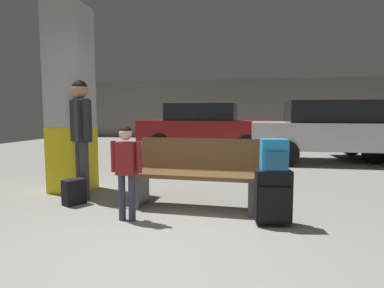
% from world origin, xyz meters
% --- Properties ---
extents(ground_plane, '(18.00, 18.00, 0.10)m').
position_xyz_m(ground_plane, '(0.00, 4.00, -0.05)').
color(ground_plane, gray).
extents(garage_back_wall, '(18.00, 0.12, 2.80)m').
position_xyz_m(garage_back_wall, '(0.00, 12.86, 1.40)').
color(garage_back_wall, slate).
rests_on(garage_back_wall, ground_plane).
extents(structural_pillar, '(0.57, 0.57, 2.83)m').
position_xyz_m(structural_pillar, '(-1.92, 2.07, 1.40)').
color(structural_pillar, yellow).
rests_on(structural_pillar, ground_plane).
extents(bench, '(1.61, 0.56, 0.89)m').
position_xyz_m(bench, '(0.14, 1.55, 0.44)').
color(bench, brown).
rests_on(bench, ground_plane).
extents(suitcase, '(0.41, 0.28, 0.60)m').
position_xyz_m(suitcase, '(1.09, 1.06, 0.32)').
color(suitcase, black).
rests_on(suitcase, ground_plane).
extents(backpack_bright, '(0.30, 0.23, 0.34)m').
position_xyz_m(backpack_bright, '(1.09, 1.06, 0.77)').
color(backpack_bright, '#268CD8').
rests_on(backpack_bright, suitcase).
extents(child, '(0.37, 0.22, 1.08)m').
position_xyz_m(child, '(-0.53, 0.90, 0.67)').
color(child, '#33384C').
rests_on(child, ground_plane).
extents(adult, '(0.45, 0.41, 1.67)m').
position_xyz_m(adult, '(-1.53, 1.67, 1.03)').
color(adult, '#38383D').
rests_on(adult, ground_plane).
extents(backpack_dark_floor, '(0.29, 0.32, 0.34)m').
position_xyz_m(backpack_dark_floor, '(-1.49, 1.37, 0.17)').
color(backpack_dark_floor, black).
rests_on(backpack_dark_floor, ground_plane).
extents(parked_car_near, '(4.14, 1.88, 1.51)m').
position_xyz_m(parked_car_near, '(2.82, 5.93, 0.81)').
color(parked_car_near, silver).
rests_on(parked_car_near, ground_plane).
extents(parked_car_far, '(4.12, 1.84, 1.51)m').
position_xyz_m(parked_car_far, '(-0.66, 7.55, 0.81)').
color(parked_car_far, maroon).
rests_on(parked_car_far, ground_plane).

